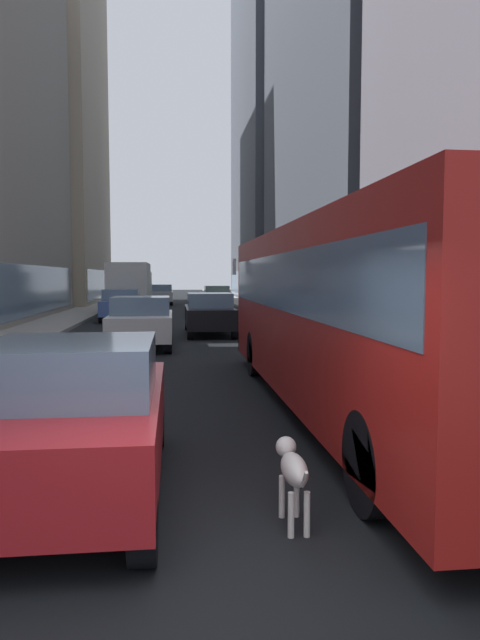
% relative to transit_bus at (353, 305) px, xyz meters
% --- Properties ---
extents(ground_plane, '(120.00, 120.00, 0.00)m').
position_rel_transit_bus_xyz_m(ground_plane, '(-2.80, 29.46, -1.78)').
color(ground_plane, black).
extents(sidewalk_left, '(2.40, 110.00, 0.15)m').
position_rel_transit_bus_xyz_m(sidewalk_left, '(-8.50, 29.46, -1.70)').
color(sidewalk_left, gray).
rests_on(sidewalk_left, ground).
extents(sidewalk_right, '(2.40, 110.00, 0.15)m').
position_rel_transit_bus_xyz_m(sidewalk_right, '(2.90, 29.46, -1.70)').
color(sidewalk_right, '#9E9991').
rests_on(sidewalk_right, ground).
extents(building_left_far, '(11.33, 16.74, 31.75)m').
position_rel_transit_bus_xyz_m(building_left_far, '(-14.70, 39.83, 14.09)').
color(building_left_far, '#A0937F').
rests_on(building_left_far, ground).
extents(building_right_far, '(11.16, 19.20, 38.29)m').
position_rel_transit_bus_xyz_m(building_right_far, '(9.10, 45.75, 17.36)').
color(building_right_far, '#4C515B').
rests_on(building_right_far, ground).
extents(transit_bus, '(2.78, 11.53, 3.05)m').
position_rel_transit_bus_xyz_m(transit_bus, '(0.00, 0.00, 0.00)').
color(transit_bus, red).
rests_on(transit_bus, ground).
extents(car_white_van, '(1.93, 4.31, 1.62)m').
position_rel_transit_bus_xyz_m(car_white_van, '(-4.00, 9.18, -0.95)').
color(car_white_van, silver).
rests_on(car_white_van, ground).
extents(car_blue_hatchback, '(1.91, 3.98, 1.62)m').
position_rel_transit_bus_xyz_m(car_blue_hatchback, '(-5.60, 20.32, -0.96)').
color(car_blue_hatchback, '#4C6BB7').
rests_on(car_blue_hatchback, ground).
extents(car_yellow_taxi, '(1.80, 4.12, 1.62)m').
position_rel_transit_bus_xyz_m(car_yellow_taxi, '(0.00, 30.62, -0.96)').
color(car_yellow_taxi, yellow).
rests_on(car_yellow_taxi, ground).
extents(car_silver_sedan, '(1.92, 4.69, 1.62)m').
position_rel_transit_bus_xyz_m(car_silver_sedan, '(-4.00, 37.46, -0.95)').
color(car_silver_sedan, '#B7BABF').
rests_on(car_silver_sedan, ground).
extents(car_black_suv, '(1.81, 4.63, 1.62)m').
position_rel_transit_bus_xyz_m(car_black_suv, '(-1.60, 12.98, -0.95)').
color(car_black_suv, black).
rests_on(car_black_suv, ground).
extents(car_red_coupe, '(1.76, 3.96, 1.62)m').
position_rel_transit_bus_xyz_m(car_red_coupe, '(-4.00, -3.33, -0.96)').
color(car_red_coupe, red).
rests_on(car_red_coupe, ground).
extents(box_truck, '(2.30, 7.50, 3.05)m').
position_rel_transit_bus_xyz_m(box_truck, '(-5.60, 26.57, -0.11)').
color(box_truck, silver).
rests_on(box_truck, ground).
extents(dalmatian_dog, '(0.22, 0.96, 0.72)m').
position_rel_transit_bus_xyz_m(dalmatian_dog, '(-1.92, -4.26, -1.26)').
color(dalmatian_dog, white).
rests_on(dalmatian_dog, ground).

